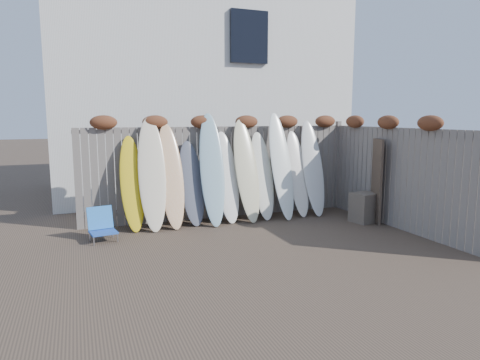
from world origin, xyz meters
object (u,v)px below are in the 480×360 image
object	(u,v)px
wooden_crate	(365,207)
lattice_panel	(373,179)
surfboard_0	(132,183)
beach_chair	(102,225)

from	to	relation	value
wooden_crate	lattice_panel	xyz separation A→B (m)	(0.29, 0.14, 0.57)
wooden_crate	surfboard_0	size ratio (longest dim) A/B	0.32
wooden_crate	surfboard_0	distance (m)	4.83
lattice_panel	surfboard_0	distance (m)	5.04
wooden_crate	lattice_panel	distance (m)	0.65
surfboard_0	beach_chair	bearing A→B (deg)	-140.80
beach_chair	lattice_panel	size ratio (longest dim) A/B	0.34
beach_chair	surfboard_0	xyz separation A→B (m)	(0.63, 0.54, 0.65)
beach_chair	lattice_panel	distance (m)	5.62
beach_chair	wooden_crate	world-z (taller)	wooden_crate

